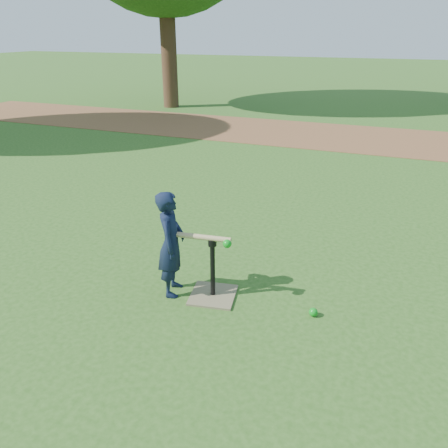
% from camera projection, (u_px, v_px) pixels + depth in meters
% --- Properties ---
extents(ground, '(80.00, 80.00, 0.00)m').
position_uv_depth(ground, '(246.00, 303.00, 4.17)').
color(ground, '#285116').
rests_on(ground, ground).
extents(dirt_strip, '(24.00, 3.00, 0.01)m').
position_uv_depth(dirt_strip, '(345.00, 137.00, 10.55)').
color(dirt_strip, brown).
rests_on(dirt_strip, ground).
extents(child, '(0.35, 0.44, 1.06)m').
position_uv_depth(child, '(171.00, 244.00, 4.15)').
color(child, black).
rests_on(child, ground).
extents(wiffle_ball_ground, '(0.08, 0.08, 0.08)m').
position_uv_depth(wiffle_ball_ground, '(313.00, 312.00, 3.97)').
color(wiffle_ball_ground, '#0D9119').
rests_on(wiffle_ball_ground, ground).
extents(batting_tee, '(0.50, 0.50, 0.61)m').
position_uv_depth(batting_tee, '(213.00, 286.00, 4.24)').
color(batting_tee, olive).
rests_on(batting_tee, ground).
extents(swing_action, '(0.65, 0.13, 0.09)m').
position_uv_depth(swing_action, '(202.00, 238.00, 4.03)').
color(swing_action, tan).
rests_on(swing_action, ground).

